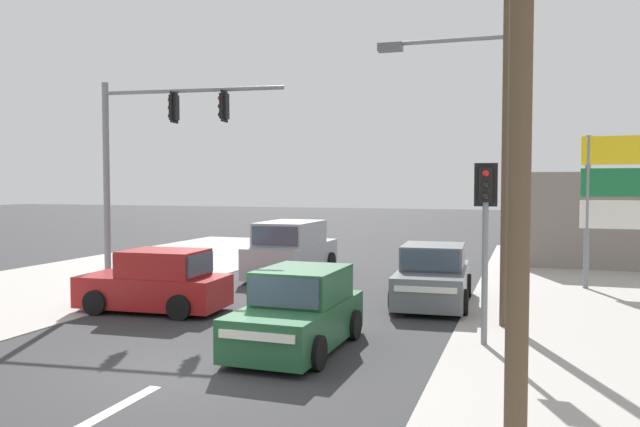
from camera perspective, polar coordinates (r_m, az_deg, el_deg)
name	(u,v)px	position (r m, az deg, el deg)	size (l,w,h in m)	color
ground_plane	(183,372)	(11.03, -12.43, -13.97)	(140.00, 140.00, 0.00)	#303033
lane_dash_near	(106,413)	(9.45, -18.94, -16.90)	(0.20, 2.40, 0.01)	silver
lane_dash_mid	(257,332)	(13.60, -5.82, -10.70)	(0.20, 2.40, 0.01)	silver
lane_dash_far	(328,293)	(18.18, 0.72, -7.27)	(0.20, 2.40, 0.01)	silver
utility_pole_midground_right	(501,110)	(14.32, 16.24, 9.03)	(3.78, 0.36, 8.81)	brown
traffic_signal_mast	(148,148)	(18.03, -15.42, 5.77)	(5.26, 0.73, 6.00)	slate
pedestal_signal_right_kerb	(485,222)	(12.48, 14.88, -0.76)	(0.44, 0.29, 3.56)	slate
shopping_plaza_sign	(619,190)	(20.35, 25.65, 1.96)	(2.10, 0.16, 4.60)	slate
suv_oncoming_mid	(292,251)	(21.17, -2.62, -3.45)	(2.08, 4.55, 1.90)	#A3A8AD
hatchback_kerbside_parked	(157,283)	(16.04, -14.71, -6.17)	(3.72, 1.94, 1.53)	maroon
hatchback_receding_far	(299,312)	(12.06, -1.96, -9.01)	(1.82, 3.66, 1.53)	#235633
sedan_crossing_left	(433,277)	(16.76, 10.29, -5.74)	(2.07, 4.32, 1.56)	slate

